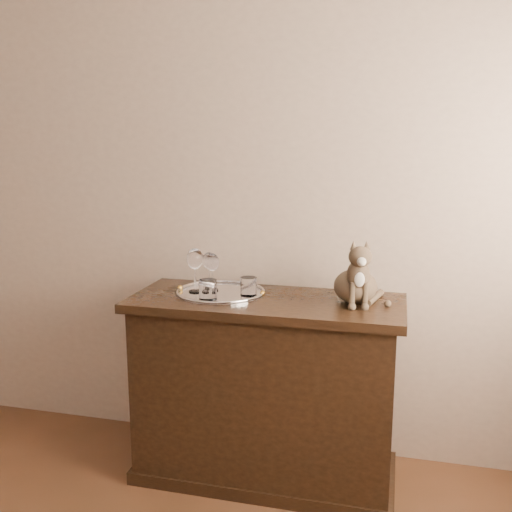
{
  "coord_description": "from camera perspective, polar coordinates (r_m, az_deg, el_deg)",
  "views": [
    {
      "loc": [
        1.15,
        -0.42,
        1.52
      ],
      "look_at": [
        0.55,
        1.95,
        1.04
      ],
      "focal_mm": 40.0,
      "sensor_mm": 36.0,
      "label": 1
    }
  ],
  "objects": [
    {
      "name": "tray",
      "position": [
        2.59,
        -3.56,
        -3.75
      ],
      "size": [
        0.4,
        0.4,
        0.01
      ],
      "primitive_type": "cylinder",
      "color": "silver",
      "rests_on": "sideboard"
    },
    {
      "name": "wall_back",
      "position": [
        2.91,
        -9.23,
        7.7
      ],
      "size": [
        4.0,
        0.1,
        2.7
      ],
      "primitive_type": "cube",
      "color": "tan",
      "rests_on": "ground"
    },
    {
      "name": "wine_glass_c",
      "position": [
        2.58,
        -6.11,
        -1.42
      ],
      "size": [
        0.08,
        0.08,
        0.2
      ],
      "primitive_type": null,
      "color": "white",
      "rests_on": "tray"
    },
    {
      "name": "sideboard",
      "position": [
        2.65,
        0.97,
        -13.16
      ],
      "size": [
        1.2,
        0.5,
        0.85
      ],
      "primitive_type": null,
      "color": "black",
      "rests_on": "ground"
    },
    {
      "name": "tumbler_c",
      "position": [
        2.52,
        -0.76,
        -3.07
      ],
      "size": [
        0.07,
        0.07,
        0.08
      ],
      "primitive_type": "cylinder",
      "color": "silver",
      "rests_on": "tray"
    },
    {
      "name": "wine_glass_a",
      "position": [
        2.66,
        -4.73,
        -1.4
      ],
      "size": [
        0.06,
        0.06,
        0.17
      ],
      "primitive_type": null,
      "color": "white",
      "rests_on": "tray"
    },
    {
      "name": "wine_glass_d",
      "position": [
        2.6,
        -4.4,
        -1.6
      ],
      "size": [
        0.07,
        0.07,
        0.17
      ],
      "primitive_type": null,
      "color": "white",
      "rests_on": "tray"
    },
    {
      "name": "cat",
      "position": [
        2.45,
        9.96,
        -1.39
      ],
      "size": [
        0.33,
        0.32,
        0.28
      ],
      "primitive_type": null,
      "rotation": [
        0.0,
        0.0,
        0.21
      ],
      "color": "brown",
      "rests_on": "sideboard"
    },
    {
      "name": "tumbler_b",
      "position": [
        2.46,
        -4.84,
        -3.39
      ],
      "size": [
        0.08,
        0.08,
        0.09
      ],
      "primitive_type": "cylinder",
      "color": "white",
      "rests_on": "tray"
    }
  ]
}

